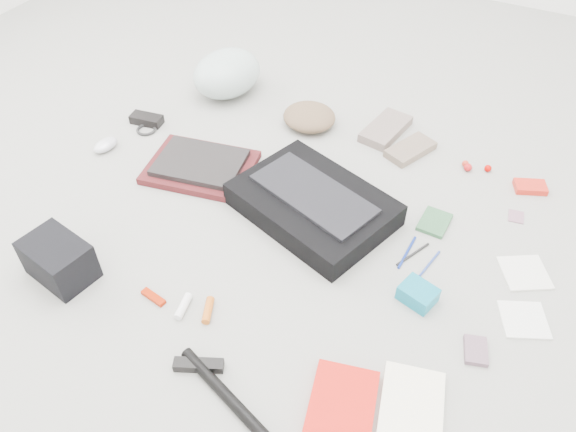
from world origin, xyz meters
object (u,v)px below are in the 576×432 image
at_px(camera_bag, 59,260).
at_px(book_red, 341,410).
at_px(accordion_wallet, 418,294).
at_px(laptop, 200,162).
at_px(bike_helmet, 227,73).
at_px(messenger_bag, 313,204).

height_order(camera_bag, book_red, camera_bag).
bearing_deg(book_red, accordion_wallet, 68.90).
height_order(laptop, bike_helmet, bike_helmet).
distance_m(laptop, book_red, 0.99).
distance_m(camera_bag, accordion_wallet, 1.01).
height_order(bike_helmet, book_red, bike_helmet).
relative_size(laptop, bike_helmet, 0.99).
relative_size(bike_helmet, camera_bag, 1.57).
xyz_separation_m(bike_helmet, camera_bag, (0.09, -1.05, -0.03)).
bearing_deg(laptop, book_red, -47.76).
distance_m(messenger_bag, accordion_wallet, 0.44).
height_order(book_red, accordion_wallet, accordion_wallet).
xyz_separation_m(camera_bag, book_red, (0.88, -0.02, -0.05)).
distance_m(messenger_bag, camera_bag, 0.77).
bearing_deg(messenger_bag, bike_helmet, 159.99).
bearing_deg(bike_helmet, accordion_wallet, -19.11).
relative_size(messenger_bag, laptop, 1.62).
distance_m(messenger_bag, book_red, 0.68).
bearing_deg(messenger_bag, accordion_wallet, -5.45).
xyz_separation_m(laptop, camera_bag, (-0.09, -0.58, 0.03)).
xyz_separation_m(book_red, accordion_wallet, (0.05, 0.40, 0.01)).
relative_size(camera_bag, book_red, 0.82).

